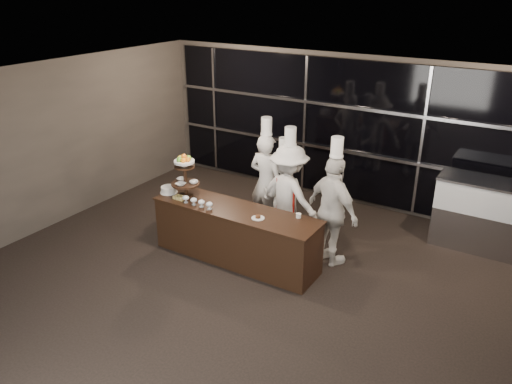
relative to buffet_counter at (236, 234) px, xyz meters
The scene contains 14 objects.
room 2.21m from the buffet_counter, 64.90° to the right, with size 10.00×10.00×10.00m.
window_wall 3.43m from the buffet_counter, 75.29° to the left, with size 8.60×0.10×2.80m.
buffet_counter is the anchor object (origin of this frame).
display_stand 1.33m from the buffet_counter, behind, with size 0.48×0.48×0.74m.
compotes 0.82m from the buffet_counter, 159.39° to the right, with size 0.59×0.11×0.12m.
layer_cake 1.43m from the buffet_counter, behind, with size 0.30×0.30×0.11m.
pastry_squares 1.13m from the buffet_counter, behind, with size 0.20×0.13×0.05m.
small_plate 0.68m from the buffet_counter, 11.69° to the right, with size 0.20×0.20×0.05m.
chef_cup 1.14m from the buffet_counter, 14.08° to the left, with size 0.08×0.08×0.07m, color white.
display_case 4.16m from the buffet_counter, 37.51° to the left, with size 1.49×0.65×1.24m.
chef_a 1.34m from the buffet_counter, 97.87° to the left, with size 0.69×0.47×2.11m.
chef_b 1.21m from the buffet_counter, 77.93° to the left, with size 0.84×0.71×1.84m.
chef_c 1.15m from the buffet_counter, 64.98° to the left, with size 1.28×0.89×2.10m.
chef_d 1.61m from the buffet_counter, 28.90° to the left, with size 1.16×0.86×2.13m.
Camera 1 is at (3.23, -4.15, 4.29)m, focal length 35.00 mm.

